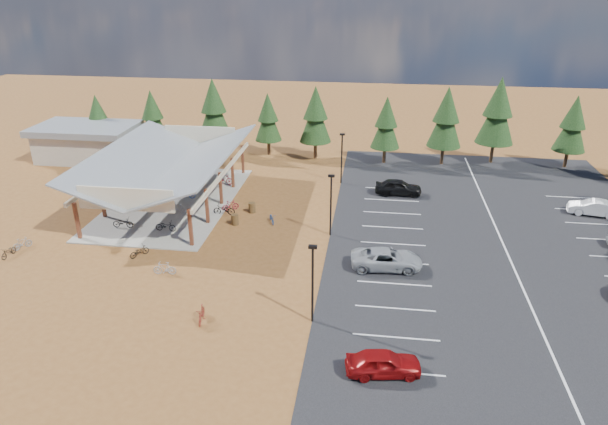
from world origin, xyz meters
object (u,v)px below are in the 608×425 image
Objects in this scene: bike_14 at (272,218)px; bike_6 at (186,194)px; bike_3 at (175,174)px; bike_15 at (230,205)px; lamp_post_2 at (342,155)px; bike_9 at (22,243)px; trash_bin_1 at (252,208)px; bike_4 at (166,226)px; bike_1 at (136,199)px; bike_0 at (123,223)px; bike_11 at (201,314)px; lamp_post_1 at (331,201)px; bike_13 at (165,268)px; bike_16 at (224,210)px; bike_5 at (178,208)px; bike_7 at (224,179)px; bike_8 at (9,252)px; lamp_post_0 at (313,278)px; trash_bin_0 at (235,220)px; outbuilding at (87,142)px; bike_12 at (139,251)px; car_4 at (398,187)px; car_2 at (387,259)px; bike_pavilion at (169,162)px; bike_2 at (136,194)px; car_0 at (383,363)px; car_9 at (593,208)px.

bike_6 is at bearing 134.68° from bike_14.
bike_15 is (7.68, -7.08, -0.11)m from bike_3.
bike_6 is at bearing -155.71° from lamp_post_2.
bike_9 is (-23.10, -17.54, -2.53)m from lamp_post_2.
trash_bin_1 is 7.77m from bike_4.
bike_14 is at bearing -95.02° from bike_1.
bike_0 is 15.73m from bike_11.
lamp_post_1 is 3.19× the size of bike_13.
bike_5 is at bearing -87.58° from bike_16.
trash_bin_1 is at bearing -130.79° from lamp_post_2.
bike_7 reaches higher than bike_8.
bike_1 is 10.68m from bike_9.
lamp_post_0 reaches higher than bike_16.
bike_1 is 0.98× the size of bike_11.
bike_4 is (-5.21, -2.16, 0.10)m from trash_bin_0.
outbuilding is 23.38m from bike_4.
car_4 is (19.35, 15.09, 0.37)m from bike_12.
bike_12 is 10.34m from bike_15.
lamp_post_2 is 22.76m from bike_13.
bike_13 is at bearing 96.50° from car_2.
bike_2 is (-3.65, 0.06, -3.32)m from bike_pavilion.
car_4 is (24.27, 4.51, 0.28)m from bike_2.
lamp_post_0 is 17.73m from bike_16.
bike_1 is at bearing 178.55° from trash_bin_1.
bike_5 is at bearing -61.29° from bike_pavilion.
car_2 is (22.52, -8.74, 0.14)m from bike_1.
bike_16 is at bearing -22.40° from bike_pavilion.
bike_8 is at bearing -152.98° from trash_bin_0.
bike_1 reaches higher than bike_3.
car_2 is at bearing 96.38° from bike_13.
trash_bin_0 is at bearing -89.44° from bike_5.
bike_5 is at bearing 34.64° from car_0.
bike_8 is 0.82× the size of bike_16.
bike_1 is at bearing 102.57° from car_4.
car_9 is (51.29, -9.02, -1.31)m from outbuilding.
bike_15 reaches higher than trash_bin_1.
bike_1 is 1.12× the size of bike_9.
car_4 reaches higher than bike_8.
bike_pavilion is 3.77× the size of lamp_post_0.
bike_0 is 8.53m from bike_8.
bike_13 is at bearing -142.48° from bike_14.
bike_1 is at bearing -153.07° from bike_13.
bike_4 is at bearing -135.10° from lamp_post_2.
lamp_post_2 is 22.41m from bike_12.
bike_5 is 20.49m from car_4.
bike_pavilion is 4.94m from bike_2.
lamp_post_2 is at bearing 65.65° from car_4.
bike_3 is 11.00m from bike_16.
trash_bin_0 is 13.81m from car_2.
outbuilding is at bearing 43.28° from bike_4.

